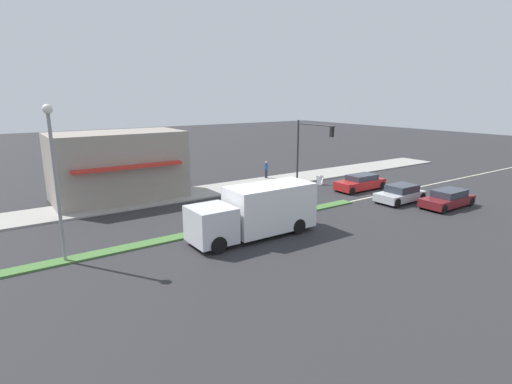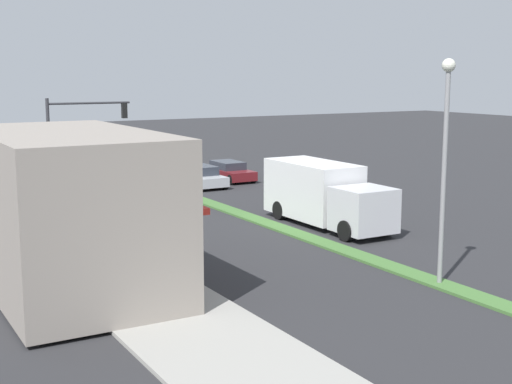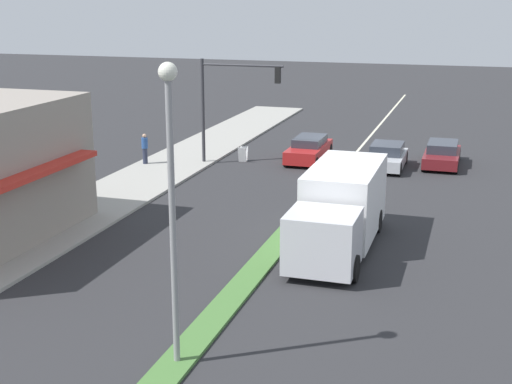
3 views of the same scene
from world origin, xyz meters
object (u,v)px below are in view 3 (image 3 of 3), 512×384
Objects in this scene: warning_aframe_sign at (243,154)px; sedan_silver at (387,156)px; street_lamp at (171,179)px; sedan_maroon at (442,154)px; hatchback_red at (309,149)px; delivery_truck at (340,209)px; pedestrian at (145,148)px; traffic_signal_main at (228,94)px.

warning_aframe_sign is 0.21× the size of sedan_silver.
sedan_maroon is (-5.00, -24.52, -4.17)m from street_lamp.
warning_aframe_sign is 3.72m from hatchback_red.
sedan_silver is at bearing -90.00° from delivery_truck.
sedan_maroon is at bearing -150.22° from sedan_silver.
warning_aframe_sign is at bearing -152.12° from pedestrian.
traffic_signal_main is 0.75× the size of delivery_truck.
pedestrian is 5.42m from warning_aframe_sign.
sedan_maroon is 3.23m from sedan_silver.
pedestrian is at bearing 27.88° from warning_aframe_sign.
street_lamp is (-6.12, 21.02, 0.88)m from traffic_signal_main.
delivery_truck is at bearing 107.78° from hatchback_red.
warning_aframe_sign is 10.91m from sedan_maroon.
street_lamp reaches higher than hatchback_red.
warning_aframe_sign is 7.87m from sedan_silver.
traffic_signal_main is 1.28× the size of sedan_maroon.
pedestrian is at bearing -62.00° from street_lamp.
pedestrian is (10.39, -19.54, -3.79)m from street_lamp.
sedan_maroon is (-10.62, -2.46, 0.18)m from warning_aframe_sign.
street_lamp reaches higher than sedan_maroon.
delivery_truck is 1.71× the size of sedan_maroon.
traffic_signal_main is at bearing -73.76° from street_lamp.
delivery_truck reaches higher than sedan_maroon.
pedestrian is 0.42× the size of sedan_silver.
sedan_maroon is at bearing -166.95° from warning_aframe_sign.
traffic_signal_main is 5.67m from hatchback_red.
hatchback_red is at bearing -147.79° from traffic_signal_main.
sedan_silver is at bearing -173.73° from warning_aframe_sign.
delivery_truck is at bearing 90.00° from sedan_silver.
delivery_truck is 15.04m from sedan_maroon.
pedestrian is 0.36× the size of hatchback_red.
pedestrian is 13.04m from sedan_silver.
pedestrian is at bearing -37.80° from delivery_truck.
hatchback_red is (-8.19, -3.96, -0.34)m from pedestrian.
delivery_truck is at bearing 142.20° from pedestrian.
hatchback_red is (2.20, -23.50, -4.13)m from street_lamp.
sedan_silver is (-7.82, -0.86, 0.21)m from warning_aframe_sign.
hatchback_red is (7.20, 1.03, 0.04)m from sedan_maroon.
traffic_signal_main is 9.14m from sedan_silver.
pedestrian is 15.94m from delivery_truck.
street_lamp is 23.96m from hatchback_red.
sedan_maroon is 7.27m from hatchback_red.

